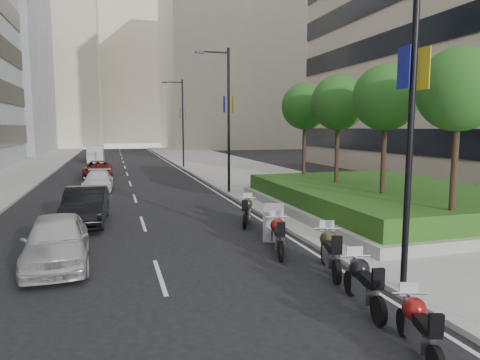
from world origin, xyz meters
name	(u,v)px	position (x,y,z in m)	size (l,w,h in m)	color
ground	(255,334)	(0.00, 0.00, 0.00)	(160.00, 160.00, 0.00)	black
sidewalk_right	(244,172)	(9.00, 30.00, 0.07)	(10.00, 100.00, 0.15)	#9E9B93
lane_edge	(188,174)	(3.70, 30.00, 0.01)	(0.12, 100.00, 0.01)	silver
lane_centre	(128,176)	(-1.50, 30.00, 0.01)	(0.12, 100.00, 0.01)	silver
building_cream_right	(233,61)	(22.00, 80.00, 18.00)	(28.00, 24.00, 36.00)	#B7AD93
building_cream_left	(39,70)	(-18.00, 100.00, 17.00)	(26.00, 24.00, 34.00)	#B7AD93
building_cream_centre	(127,75)	(2.00, 120.00, 19.00)	(30.00, 24.00, 38.00)	#B7AD93
planter	(383,206)	(10.00, 10.00, 0.35)	(10.00, 14.00, 0.40)	#99988F
hedge	(384,194)	(10.00, 10.00, 0.95)	(9.40, 13.40, 0.80)	#1D4714
tree_0	(459,90)	(8.50, 4.00, 5.42)	(2.80, 2.80, 6.30)	#332319
tree_1	(386,98)	(8.50, 8.00, 5.42)	(2.80, 2.80, 6.30)	#332319
tree_2	(338,103)	(8.50, 12.00, 5.42)	(2.80, 2.80, 6.30)	#332319
tree_3	(305,107)	(8.50, 16.00, 5.42)	(2.80, 2.80, 6.30)	#332319
lamp_post_0	(407,91)	(4.14, 1.00, 5.07)	(2.34, 0.45, 9.00)	black
lamp_post_1	(226,113)	(4.14, 18.00, 5.07)	(2.34, 0.45, 9.00)	black
lamp_post_2	(181,119)	(4.14, 36.00, 5.07)	(2.34, 0.45, 9.00)	black
motorcycle_1	(418,327)	(2.63, -1.60, 0.55)	(0.85, 1.99, 1.02)	black
motorcycle_2	(363,283)	(2.81, 0.50, 0.60)	(0.75, 2.24, 1.12)	black
motorcycle_3	(330,251)	(3.27, 2.92, 0.64)	(0.99, 2.35, 1.20)	black
motorcycle_4	(278,235)	(2.55, 5.18, 0.61)	(0.90, 2.24, 1.14)	black
motorcycle_5	(274,222)	(3.18, 7.22, 0.57)	(1.42, 2.04, 1.15)	black
motorcycle_6	(247,211)	(2.83, 9.57, 0.59)	(1.05, 2.09, 1.10)	black
car_a	(57,240)	(-4.39, 5.90, 0.78)	(1.84, 4.57, 1.56)	#AFAEB0
car_b	(86,206)	(-3.87, 11.63, 0.79)	(1.68, 4.82, 1.59)	black
car_c	(98,181)	(-3.67, 22.09, 0.65)	(1.83, 4.50, 1.31)	silver
car_d	(98,169)	(-3.91, 29.85, 0.69)	(2.30, 5.00, 1.39)	maroon
delivery_van	(96,154)	(-4.71, 47.30, 0.92)	(1.88, 4.74, 1.98)	#BDBDBF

